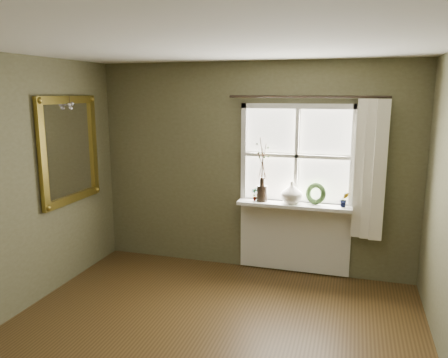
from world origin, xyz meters
The scene contains 13 objects.
ceiling centered at (0.00, 0.00, 2.60)m, with size 4.50×4.50×0.00m, color silver.
wall_back centered at (0.00, 2.30, 1.30)m, with size 4.00×0.10×2.60m, color brown.
window_frame centered at (0.55, 2.23, 1.48)m, with size 1.36×0.06×1.24m.
window_sill centered at (0.55, 2.12, 0.90)m, with size 1.36×0.26×0.04m, color silver.
window_apron centered at (0.55, 2.23, 0.46)m, with size 1.36×0.04×0.88m, color silver.
dark_jug centered at (0.16, 2.12, 1.02)m, with size 0.13×0.13×0.20m, color black.
cream_vase centered at (0.52, 2.12, 1.05)m, with size 0.26×0.26×0.27m, color beige.
wreath centered at (0.80, 2.16, 1.02)m, with size 0.26×0.26×0.06m, color #2E4820.
potted_plant_left centered at (0.06, 2.12, 1.00)m, with size 0.08×0.06×0.15m, color #2E4820.
potted_plant_right centered at (1.13, 2.12, 1.01)m, with size 0.10×0.08×0.18m, color #2E4820.
curtain centered at (1.39, 2.13, 1.37)m, with size 0.36×0.12×1.59m, color silver.
curtain_rod centered at (0.65, 2.17, 2.18)m, with size 0.03×0.03×1.84m, color black.
gilt_mirror centered at (-1.96, 1.32, 1.58)m, with size 0.10×1.04×1.24m.
Camera 1 is at (1.20, -2.99, 2.23)m, focal length 35.00 mm.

